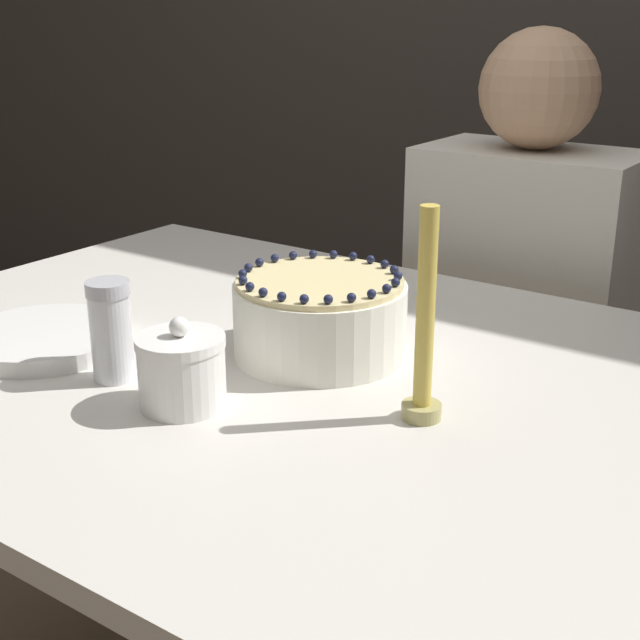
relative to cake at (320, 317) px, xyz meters
The scene contains 7 objects.
dining_table 0.18m from the cake, 100.21° to the right, with size 1.38×0.97×0.77m.
cake is the anchor object (origin of this frame).
sugar_bowl 0.23m from the cake, 99.67° to the right, with size 0.11×0.11×0.11m.
sugar_shaker 0.28m from the cake, 127.04° to the right, with size 0.06×0.06×0.13m.
plate_stack 0.39m from the cake, 149.01° to the right, with size 0.23×0.23×0.02m.
candle 0.24m from the cake, 23.93° to the right, with size 0.05×0.05×0.25m.
person_man_blue_shirt 0.70m from the cake, 87.18° to the left, with size 0.40×0.34×1.19m.
Camera 1 is at (0.67, -0.88, 1.23)m, focal length 50.00 mm.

